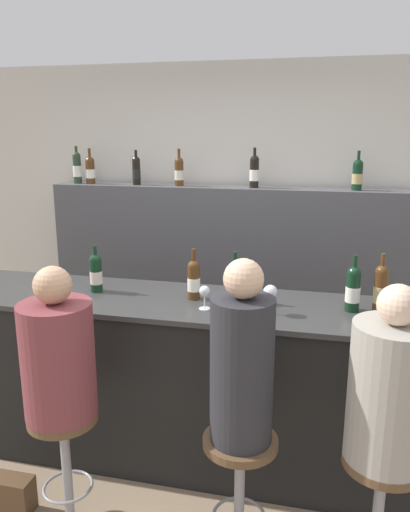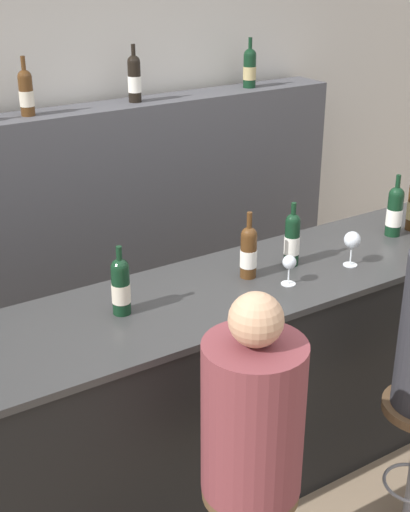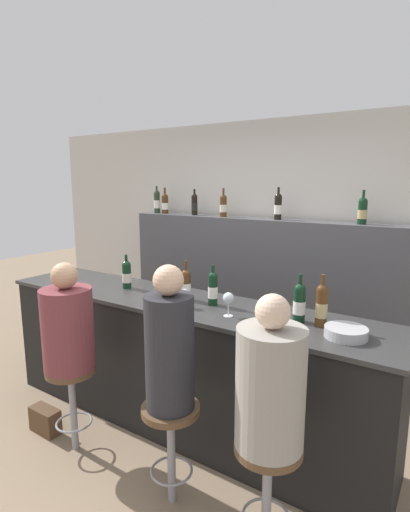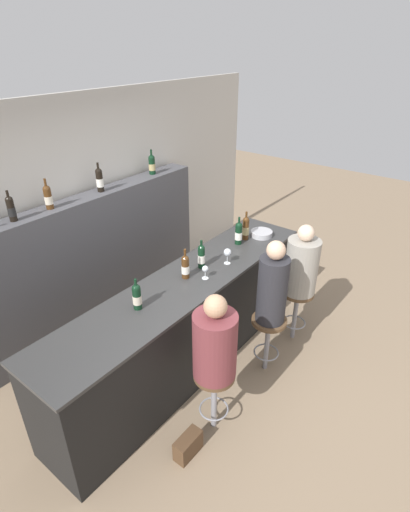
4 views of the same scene
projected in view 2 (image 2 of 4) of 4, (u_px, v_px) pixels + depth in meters
The scene contains 14 objects.
ground_plane at pixel (280, 508), 3.33m from camera, with size 16.00×16.00×0.00m, color #8C755B.
wall_back at pixel (89, 145), 4.29m from camera, with size 6.40×0.05×2.60m.
bar_counter at pixel (243, 381), 3.36m from camera, with size 3.30×0.68×1.05m.
back_bar_cabinet at pixel (110, 235), 4.33m from camera, with size 3.09×0.28×1.57m.
wine_bottle_counter_0 at pixel (121, 286), 2.84m from camera, with size 0.08×0.08×0.29m.
wine_bottle_counter_1 at pixel (249, 251), 3.15m from camera, with size 0.08×0.08×0.31m.
wine_bottle_counter_2 at pixel (292, 239), 3.27m from camera, with size 0.07×0.07×0.30m.
wine_bottle_counter_3 at pixel (395, 211), 3.60m from camera, with size 0.08×0.08×0.32m.
wine_bottle_backbar_3 at pixel (26, 92), 3.74m from camera, with size 0.08×0.08×0.31m.
wine_bottle_backbar_4 at pixel (134, 78), 4.05m from camera, with size 0.08×0.08×0.32m.
wine_bottle_backbar_5 at pixel (250, 68), 4.46m from camera, with size 0.08×0.08×0.31m.
wine_glass_0 at pixel (289, 264), 3.09m from camera, with size 0.06×0.06×0.14m.
wine_glass_1 at pixel (352, 241), 3.26m from camera, with size 0.08×0.08×0.17m.
guest_seated_left at pixel (253, 411), 2.43m from camera, with size 0.36×0.36×0.77m.
Camera 2 is at (-1.68, -1.96, 2.43)m, focal length 50.00 mm.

